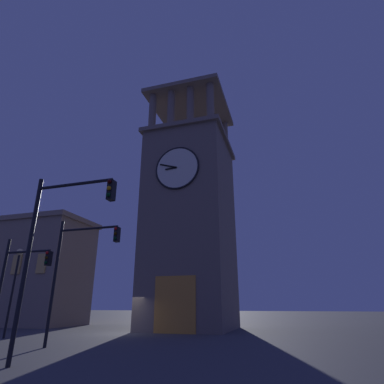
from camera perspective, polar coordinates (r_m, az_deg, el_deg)
The scene contains 7 objects.
ground_plane at distance 24.82m, azimuth -13.19°, elevation -23.96°, with size 200.00×200.00×0.00m, color #424247.
clocktower at distance 28.98m, azimuth -0.17°, elevation -5.40°, with size 7.56×8.63×24.13m.
adjacent_wing_building at distance 39.94m, azimuth -30.61°, elevation -12.45°, with size 17.66×6.81×10.59m.
traffic_signal_near at distance 12.48m, azimuth -24.05°, elevation -7.01°, with size 3.42×0.41×6.60m.
traffic_signal_mid at distance 17.34m, azimuth -20.67°, elevation -11.63°, with size 3.59×0.41×6.20m.
traffic_signal_far at distance 19.58m, azimuth -29.41°, elevation -13.09°, with size 3.07×0.41×5.42m.
street_lamp at distance 23.89m, azimuth -29.60°, elevation -13.04°, with size 0.44×0.44×5.46m.
Camera 1 is at (-12.02, 21.63, 1.90)m, focal length 29.12 mm.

